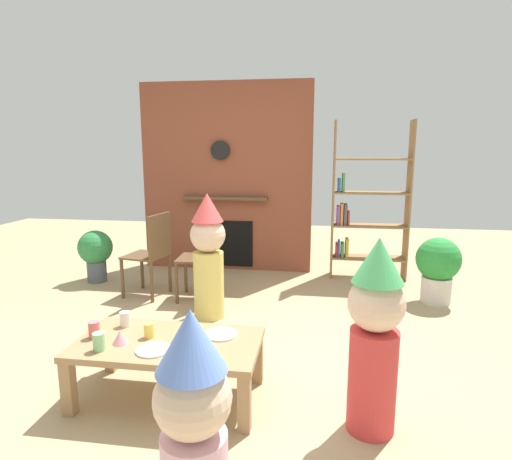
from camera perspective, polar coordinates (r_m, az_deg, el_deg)
ground_plane at (r=3.28m, az=-3.79°, el=-17.63°), size 12.00×12.00×0.00m
brick_fireplace_feature at (r=5.55m, az=-3.94°, el=6.93°), size 2.20×0.28×2.40m
bookshelf at (r=5.29m, az=14.28°, el=2.79°), size 0.90×0.28×1.90m
coffee_table at (r=2.81m, az=-11.70°, el=-15.42°), size 1.15×0.61×0.38m
paper_cup_near_left at (r=3.05m, az=-17.19°, el=-11.36°), size 0.07×0.07×0.10m
paper_cup_near_right at (r=2.94m, az=-20.94°, el=-12.39°), size 0.07×0.07×0.10m
paper_cup_center at (r=2.76m, az=-20.36°, el=-13.90°), size 0.07×0.07×0.11m
paper_cup_far_left at (r=2.84m, az=-14.19°, el=-12.94°), size 0.06×0.06×0.09m
paper_plate_front at (r=2.81m, az=-4.71°, el=-13.78°), size 0.21×0.21×0.01m
paper_plate_rear at (r=2.68m, az=-13.66°, el=-15.38°), size 0.20×0.20×0.01m
birthday_cake_slice at (r=2.81m, az=-17.80°, el=-13.58°), size 0.10×0.10×0.08m
table_fork at (r=2.66m, az=-7.00°, el=-15.41°), size 0.02×0.15×0.01m
child_with_cone_hat at (r=1.71m, az=-8.37°, el=-25.72°), size 0.28×0.28×1.02m
child_in_pink at (r=2.45m, az=15.68°, el=-13.02°), size 0.31×0.31×1.11m
child_by_the_chairs at (r=3.94m, az=-6.45°, el=-3.08°), size 0.32×0.32×1.17m
dining_chair_left at (r=4.64m, az=-13.71°, el=-2.61°), size 0.47×0.47×0.90m
dining_chair_middle at (r=4.46m, az=-6.74°, el=-2.92°), size 0.42×0.42×0.90m
potted_plant_tall at (r=4.73m, az=23.26°, el=-4.45°), size 0.44×0.44×0.68m
potted_plant_short at (r=5.39m, az=-20.76°, el=-2.68°), size 0.40×0.40×0.62m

